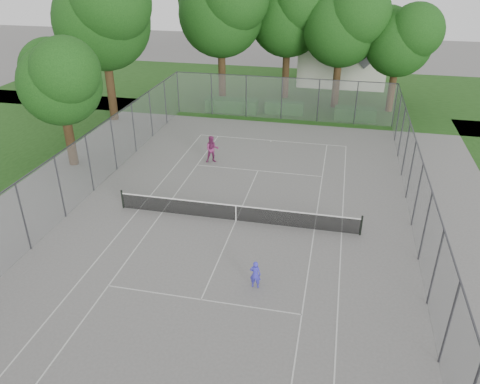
% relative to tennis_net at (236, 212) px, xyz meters
% --- Properties ---
extents(ground, '(120.00, 120.00, 0.00)m').
position_rel_tennis_net_xyz_m(ground, '(0.00, 0.00, -0.51)').
color(ground, slate).
rests_on(ground, ground).
extents(grass_far, '(60.00, 20.00, 0.00)m').
position_rel_tennis_net_xyz_m(grass_far, '(0.00, 26.00, -0.51)').
color(grass_far, '#1B4212').
rests_on(grass_far, ground).
extents(court_markings, '(11.03, 23.83, 0.01)m').
position_rel_tennis_net_xyz_m(court_markings, '(0.00, 0.00, -0.50)').
color(court_markings, beige).
rests_on(court_markings, ground).
extents(tennis_net, '(12.87, 0.10, 1.10)m').
position_rel_tennis_net_xyz_m(tennis_net, '(0.00, 0.00, 0.00)').
color(tennis_net, black).
rests_on(tennis_net, ground).
extents(perimeter_fence, '(18.08, 34.08, 3.52)m').
position_rel_tennis_net_xyz_m(perimeter_fence, '(0.00, 0.00, 1.30)').
color(perimeter_fence, '#38383D').
rests_on(perimeter_fence, ground).
extents(tree_far_left, '(8.42, 7.69, 12.11)m').
position_rel_tennis_net_xyz_m(tree_far_left, '(-5.96, 20.81, 7.81)').
color(tree_far_left, '#342212').
rests_on(tree_far_left, ground).
extents(tree_far_midleft, '(7.89, 7.20, 11.34)m').
position_rel_tennis_net_xyz_m(tree_far_midleft, '(-0.46, 23.52, 7.28)').
color(tree_far_midleft, '#342212').
rests_on(tree_far_midleft, ground).
extents(tree_far_midright, '(7.41, 6.76, 10.65)m').
position_rel_tennis_net_xyz_m(tree_far_midright, '(4.33, 21.43, 6.80)').
color(tree_far_midright, '#342212').
rests_on(tree_far_midright, ground).
extents(tree_far_right, '(6.35, 5.80, 9.13)m').
position_rel_tennis_net_xyz_m(tree_far_right, '(9.08, 21.17, 5.76)').
color(tree_far_right, '#342212').
rests_on(tree_far_right, ground).
extents(tree_side_back, '(8.51, 7.77, 12.23)m').
position_rel_tennis_net_xyz_m(tree_side_back, '(-13.56, 13.88, 7.90)').
color(tree_side_back, '#342212').
rests_on(tree_side_back, ground).
extents(tree_side_front, '(5.84, 5.34, 8.40)m').
position_rel_tennis_net_xyz_m(tree_side_front, '(-12.11, 4.80, 5.26)').
color(tree_side_front, '#342212').
rests_on(tree_side_front, ground).
extents(hedge_left, '(4.49, 1.35, 1.12)m').
position_rel_tennis_net_xyz_m(hedge_left, '(-4.51, 18.07, 0.05)').
color(hedge_left, '#1A4C18').
rests_on(hedge_left, ground).
extents(hedge_mid, '(3.29, 0.94, 1.03)m').
position_rel_tennis_net_xyz_m(hedge_mid, '(0.07, 18.48, 0.01)').
color(hedge_mid, '#1A4C18').
rests_on(hedge_mid, ground).
extents(hedge_right, '(3.38, 1.24, 1.01)m').
position_rel_tennis_net_xyz_m(hedge_right, '(6.05, 18.15, -0.00)').
color(hedge_right, '#1A4C18').
rests_on(hedge_right, ground).
extents(house, '(8.77, 6.79, 10.92)m').
position_rel_tennis_net_xyz_m(house, '(4.52, 30.62, 3.88)').
color(house, beige).
rests_on(house, ground).
extents(girl_player, '(0.48, 0.32, 1.29)m').
position_rel_tennis_net_xyz_m(girl_player, '(2.00, -5.10, 0.13)').
color(girl_player, '#3E39D9').
rests_on(girl_player, ground).
extents(woman_player, '(1.08, 0.97, 1.84)m').
position_rel_tennis_net_xyz_m(woman_player, '(-3.24, 7.12, 0.41)').
color(woman_player, '#832B60').
rests_on(woman_player, ground).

